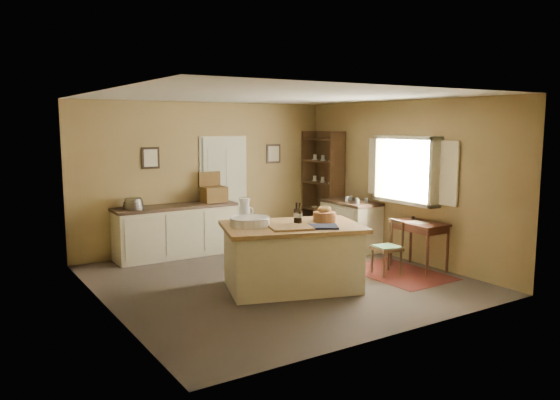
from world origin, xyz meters
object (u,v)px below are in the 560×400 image
at_px(sideboard, 177,229).
at_px(shelving_unit, 324,186).
at_px(desk_chair, 387,248).
at_px(right_cabinet, 351,225).
at_px(work_island, 291,255).
at_px(writing_desk, 419,228).

distance_m(sideboard, shelving_unit, 3.14).
bearing_deg(desk_chair, right_cabinet, 76.08).
xyz_separation_m(work_island, sideboard, (-0.65, 2.65, -0.00)).
xyz_separation_m(writing_desk, desk_chair, (-0.64, 0.05, -0.26)).
relative_size(desk_chair, right_cabinet, 0.72).
distance_m(desk_chair, right_cabinet, 1.75).
bearing_deg(shelving_unit, work_island, -134.74).
relative_size(work_island, writing_desk, 2.56).
xyz_separation_m(sideboard, writing_desk, (2.92, -2.90, 0.18)).
bearing_deg(right_cabinet, work_island, -147.96).
height_order(right_cabinet, shelving_unit, shelving_unit).
relative_size(sideboard, right_cabinet, 1.90).
height_order(work_island, shelving_unit, shelving_unit).
relative_size(work_island, shelving_unit, 1.01).
height_order(work_island, writing_desk, work_island).
xyz_separation_m(sideboard, right_cabinet, (2.92, -1.23, -0.02)).
bearing_deg(work_island, shelving_unit, 63.61).
bearing_deg(writing_desk, work_island, 173.70).
xyz_separation_m(work_island, desk_chair, (1.63, -0.20, -0.07)).
distance_m(work_island, shelving_unit, 3.50).
height_order(sideboard, desk_chair, sideboard).
bearing_deg(shelving_unit, sideboard, 176.28).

